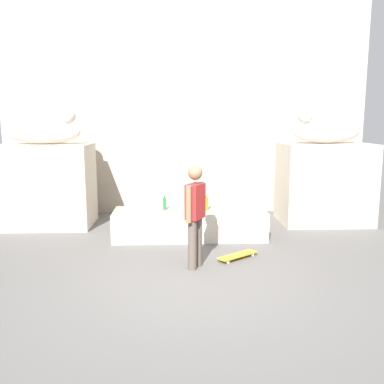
{
  "coord_description": "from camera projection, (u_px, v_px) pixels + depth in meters",
  "views": [
    {
      "loc": [
        -0.33,
        -5.64,
        2.38
      ],
      "look_at": [
        0.01,
        1.77,
        1.1
      ],
      "focal_mm": 39.27,
      "sensor_mm": 36.0,
      "label": 1
    }
  ],
  "objects": [
    {
      "name": "bottle_blue",
      "position": [
        187.0,
        203.0,
        8.49
      ],
      "size": [
        0.08,
        0.08,
        0.32
      ],
      "color": "#194C99",
      "rests_on": "ledge_block"
    },
    {
      "name": "ledge_block",
      "position": [
        190.0,
        224.0,
        8.52
      ],
      "size": [
        3.06,
        0.9,
        0.58
      ],
      "primitive_type": "cube",
      "color": "beige",
      "rests_on": "ground_plane"
    },
    {
      "name": "pedestal_left",
      "position": [
        47.0,
        185.0,
        9.45
      ],
      "size": [
        2.0,
        1.35,
        1.85
      ],
      "primitive_type": "cube",
      "color": "beige",
      "rests_on": "ground_plane"
    },
    {
      "name": "bottle_orange",
      "position": [
        206.0,
        204.0,
        8.44
      ],
      "size": [
        0.08,
        0.08,
        0.32
      ],
      "color": "orange",
      "rests_on": "ledge_block"
    },
    {
      "name": "statue_reclining_left",
      "position": [
        45.0,
        131.0,
        9.25
      ],
      "size": [
        1.63,
        0.64,
        0.78
      ],
      "rotation": [
        0.0,
        0.0,
        0.05
      ],
      "color": "beige",
      "rests_on": "pedestal_left"
    },
    {
      "name": "bottle_clear",
      "position": [
        246.0,
        201.0,
        8.83
      ],
      "size": [
        0.07,
        0.07,
        0.26
      ],
      "color": "silver",
      "rests_on": "ledge_block"
    },
    {
      "name": "facade_wall",
      "position": [
        185.0,
        107.0,
        10.83
      ],
      "size": [
        9.19,
        0.6,
        5.43
      ],
      "primitive_type": "cube",
      "color": "#B9AB96",
      "rests_on": "ground_plane"
    },
    {
      "name": "statue_reclining_right",
      "position": [
        325.0,
        131.0,
        9.53
      ],
      "size": [
        1.66,
        0.79,
        0.78
      ],
      "rotation": [
        0.0,
        0.0,
        3.29
      ],
      "color": "beige",
      "rests_on": "pedestal_right"
    },
    {
      "name": "ground_plane",
      "position": [
        197.0,
        289.0,
        5.98
      ],
      "size": [
        40.0,
        40.0,
        0.0
      ],
      "primitive_type": "plane",
      "color": "#605E5B"
    },
    {
      "name": "pedestal_right",
      "position": [
        324.0,
        183.0,
        9.74
      ],
      "size": [
        2.0,
        1.35,
        1.85
      ],
      "primitive_type": "cube",
      "color": "beige",
      "rests_on": "ground_plane"
    },
    {
      "name": "bottle_green",
      "position": [
        164.0,
        204.0,
        8.48
      ],
      "size": [
        0.06,
        0.06,
        0.31
      ],
      "color": "#1E722D",
      "rests_on": "ledge_block"
    },
    {
      "name": "skateboard",
      "position": [
        238.0,
        255.0,
        7.26
      ],
      "size": [
        0.76,
        0.64,
        0.08
      ],
      "rotation": [
        0.0,
        0.0,
        0.63
      ],
      "color": "gold",
      "rests_on": "ground_plane"
    },
    {
      "name": "skater",
      "position": [
        195.0,
        212.0,
        6.7
      ],
      "size": [
        0.35,
        0.48,
        1.67
      ],
      "rotation": [
        0.0,
        0.0,
        1.06
      ],
      "color": "brown",
      "rests_on": "ground_plane"
    }
  ]
}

